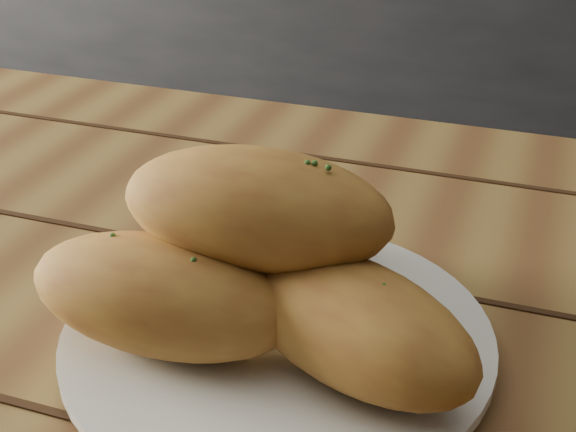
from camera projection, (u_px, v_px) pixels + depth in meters
The scene contains 3 objects.
counter at pixel (302, 28), 2.33m from camera, with size 2.80×0.60×0.90m, color black.
plate at pixel (278, 339), 0.52m from camera, with size 0.28×0.28×0.02m.
bread_rolls at pixel (266, 264), 0.49m from camera, with size 0.29×0.24×0.12m.
Camera 1 is at (0.72, -0.49, 1.08)m, focal length 50.00 mm.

